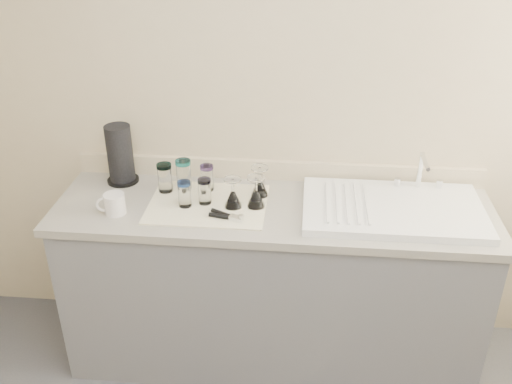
# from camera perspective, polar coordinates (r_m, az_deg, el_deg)

# --- Properties ---
(room_envelope) EXTENTS (3.54, 3.50, 2.52)m
(room_envelope) POSITION_cam_1_polar(r_m,az_deg,el_deg) (1.31, -1.46, -2.65)
(room_envelope) COLOR #4A4A4E
(room_envelope) RESTS_ON ground
(counter_unit) EXTENTS (2.06, 0.62, 0.90)m
(counter_unit) POSITION_cam_1_polar(r_m,az_deg,el_deg) (2.92, 1.61, -9.10)
(counter_unit) COLOR slate
(counter_unit) RESTS_ON ground
(sink_unit) EXTENTS (0.82, 0.50, 0.22)m
(sink_unit) POSITION_cam_1_polar(r_m,az_deg,el_deg) (2.69, 13.56, -1.58)
(sink_unit) COLOR white
(sink_unit) RESTS_ON counter_unit
(dish_towel) EXTENTS (0.55, 0.42, 0.01)m
(dish_towel) POSITION_cam_1_polar(r_m,az_deg,el_deg) (2.69, -4.84, -1.19)
(dish_towel) COLOR white
(dish_towel) RESTS_ON counter_unit
(tumbler_teal) EXTENTS (0.07, 0.07, 0.14)m
(tumbler_teal) POSITION_cam_1_polar(r_m,az_deg,el_deg) (2.79, -9.11, 1.44)
(tumbler_teal) COLOR white
(tumbler_teal) RESTS_ON dish_towel
(tumbler_cyan) EXTENTS (0.08, 0.08, 0.15)m
(tumbler_cyan) POSITION_cam_1_polar(r_m,az_deg,el_deg) (2.80, -7.24, 1.76)
(tumbler_cyan) COLOR white
(tumbler_cyan) RESTS_ON dish_towel
(tumbler_purple) EXTENTS (0.07, 0.07, 0.13)m
(tumbler_purple) POSITION_cam_1_polar(r_m,az_deg,el_deg) (2.78, -4.91, 1.45)
(tumbler_purple) COLOR white
(tumbler_purple) RESTS_ON dish_towel
(tumbler_blue) EXTENTS (0.06, 0.06, 0.13)m
(tumbler_blue) POSITION_cam_1_polar(r_m,az_deg,el_deg) (2.65, -7.16, -0.17)
(tumbler_blue) COLOR white
(tumbler_blue) RESTS_ON dish_towel
(tumbler_lavender) EXTENTS (0.06, 0.06, 0.12)m
(tumbler_lavender) POSITION_cam_1_polar(r_m,az_deg,el_deg) (2.67, -5.16, 0.10)
(tumbler_lavender) COLOR white
(tumbler_lavender) RESTS_ON dish_towel
(goblet_back_right) EXTENTS (0.08, 0.08, 0.15)m
(goblet_back_right) POSITION_cam_1_polar(r_m,az_deg,el_deg) (2.73, 0.37, 0.64)
(goblet_back_right) COLOR white
(goblet_back_right) RESTS_ON dish_towel
(goblet_front_left) EXTENTS (0.08, 0.08, 0.15)m
(goblet_front_left) POSITION_cam_1_polar(r_m,az_deg,el_deg) (2.63, -2.31, -0.53)
(goblet_front_left) COLOR white
(goblet_front_left) RESTS_ON dish_towel
(goblet_front_right) EXTENTS (0.08, 0.08, 0.15)m
(goblet_front_right) POSITION_cam_1_polar(r_m,az_deg,el_deg) (2.63, -0.01, -0.45)
(goblet_front_right) COLOR white
(goblet_front_right) RESTS_ON dish_towel
(can_opener) EXTENTS (0.16, 0.10, 0.02)m
(can_opener) POSITION_cam_1_polar(r_m,az_deg,el_deg) (2.56, -2.97, -2.42)
(can_opener) COLOR silver
(can_opener) RESTS_ON dish_towel
(white_mug) EXTENTS (0.14, 0.12, 0.10)m
(white_mug) POSITION_cam_1_polar(r_m,az_deg,el_deg) (2.67, -14.02, -1.16)
(white_mug) COLOR silver
(white_mug) RESTS_ON counter_unit
(paper_towel_roll) EXTENTS (0.16, 0.16, 0.30)m
(paper_towel_roll) POSITION_cam_1_polar(r_m,az_deg,el_deg) (2.91, -13.43, 3.63)
(paper_towel_roll) COLOR black
(paper_towel_roll) RESTS_ON counter_unit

